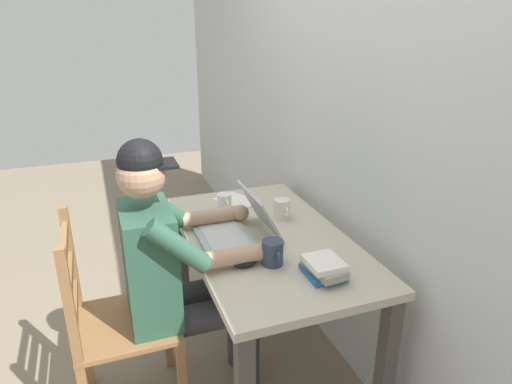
{
  "coord_description": "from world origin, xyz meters",
  "views": [
    {
      "loc": [
        1.71,
        -0.67,
        1.65
      ],
      "look_at": [
        0.0,
        -0.05,
        0.95
      ],
      "focal_mm": 31.87,
      "sensor_mm": 36.0,
      "label": 1
    }
  ],
  "objects_px": {
    "seated_person": "(175,265)",
    "coffee_mug_white": "(225,203)",
    "book_stack_main": "(324,268)",
    "laptop": "(239,227)",
    "coffee_mug_spare": "(282,209)",
    "coffee_mug_dark": "(273,253)",
    "computer_mouse": "(245,262)",
    "wooden_chair": "(112,323)",
    "desk": "(266,257)"
  },
  "relations": [
    {
      "from": "seated_person",
      "to": "coffee_mug_white",
      "type": "xyz_separation_m",
      "value": [
        -0.35,
        0.32,
        0.1
      ]
    },
    {
      "from": "seated_person",
      "to": "book_stack_main",
      "type": "height_order",
      "value": "seated_person"
    },
    {
      "from": "coffee_mug_white",
      "to": "book_stack_main",
      "type": "distance_m",
      "value": 0.75
    },
    {
      "from": "laptop",
      "to": "coffee_mug_spare",
      "type": "relative_size",
      "value": 2.85
    },
    {
      "from": "coffee_mug_white",
      "to": "coffee_mug_dark",
      "type": "bearing_deg",
      "value": 2.63
    },
    {
      "from": "coffee_mug_dark",
      "to": "book_stack_main",
      "type": "height_order",
      "value": "coffee_mug_dark"
    },
    {
      "from": "seated_person",
      "to": "coffee_mug_spare",
      "type": "height_order",
      "value": "seated_person"
    },
    {
      "from": "computer_mouse",
      "to": "wooden_chair",
      "type": "bearing_deg",
      "value": -111.44
    },
    {
      "from": "wooden_chair",
      "to": "coffee_mug_white",
      "type": "height_order",
      "value": "wooden_chair"
    },
    {
      "from": "laptop",
      "to": "coffee_mug_white",
      "type": "distance_m",
      "value": 0.31
    },
    {
      "from": "wooden_chair",
      "to": "coffee_mug_dark",
      "type": "distance_m",
      "value": 0.75
    },
    {
      "from": "seated_person",
      "to": "coffee_mug_spare",
      "type": "distance_m",
      "value": 0.6
    },
    {
      "from": "book_stack_main",
      "to": "coffee_mug_white",
      "type": "bearing_deg",
      "value": -166.59
    },
    {
      "from": "laptop",
      "to": "computer_mouse",
      "type": "distance_m",
      "value": 0.26
    },
    {
      "from": "wooden_chair",
      "to": "coffee_mug_spare",
      "type": "bearing_deg",
      "value": 101.56
    },
    {
      "from": "coffee_mug_white",
      "to": "coffee_mug_dark",
      "type": "height_order",
      "value": "coffee_mug_dark"
    },
    {
      "from": "desk",
      "to": "coffee_mug_dark",
      "type": "height_order",
      "value": "coffee_mug_dark"
    },
    {
      "from": "desk",
      "to": "laptop",
      "type": "bearing_deg",
      "value": -104.42
    },
    {
      "from": "wooden_chair",
      "to": "coffee_mug_white",
      "type": "xyz_separation_m",
      "value": [
        -0.35,
        0.6,
        0.33
      ]
    },
    {
      "from": "seated_person",
      "to": "laptop",
      "type": "xyz_separation_m",
      "value": [
        -0.05,
        0.3,
        0.11
      ]
    },
    {
      "from": "desk",
      "to": "computer_mouse",
      "type": "bearing_deg",
      "value": -38.55
    },
    {
      "from": "desk",
      "to": "book_stack_main",
      "type": "relative_size",
      "value": 6.39
    },
    {
      "from": "coffee_mug_dark",
      "to": "coffee_mug_spare",
      "type": "bearing_deg",
      "value": 152.2
    },
    {
      "from": "wooden_chair",
      "to": "seated_person",
      "type": "bearing_deg",
      "value": 90.0
    },
    {
      "from": "desk",
      "to": "laptop",
      "type": "distance_m",
      "value": 0.2
    },
    {
      "from": "desk",
      "to": "coffee_mug_dark",
      "type": "xyz_separation_m",
      "value": [
        0.24,
        -0.07,
        0.16
      ]
    },
    {
      "from": "coffee_mug_dark",
      "to": "book_stack_main",
      "type": "xyz_separation_m",
      "value": [
        0.15,
        0.15,
        -0.01
      ]
    },
    {
      "from": "seated_person",
      "to": "desk",
      "type": "bearing_deg",
      "value": 92.18
    },
    {
      "from": "computer_mouse",
      "to": "coffee_mug_dark",
      "type": "relative_size",
      "value": 0.81
    },
    {
      "from": "desk",
      "to": "coffee_mug_white",
      "type": "distance_m",
      "value": 0.38
    },
    {
      "from": "computer_mouse",
      "to": "book_stack_main",
      "type": "xyz_separation_m",
      "value": [
        0.17,
        0.26,
        0.02
      ]
    },
    {
      "from": "wooden_chair",
      "to": "book_stack_main",
      "type": "relative_size",
      "value": 4.89
    },
    {
      "from": "desk",
      "to": "wooden_chair",
      "type": "relative_size",
      "value": 1.31
    },
    {
      "from": "wooden_chair",
      "to": "book_stack_main",
      "type": "distance_m",
      "value": 0.92
    },
    {
      "from": "coffee_mug_spare",
      "to": "book_stack_main",
      "type": "relative_size",
      "value": 0.62
    },
    {
      "from": "computer_mouse",
      "to": "book_stack_main",
      "type": "distance_m",
      "value": 0.31
    },
    {
      "from": "coffee_mug_dark",
      "to": "book_stack_main",
      "type": "distance_m",
      "value": 0.21
    },
    {
      "from": "wooden_chair",
      "to": "coffee_mug_white",
      "type": "distance_m",
      "value": 0.77
    },
    {
      "from": "coffee_mug_white",
      "to": "computer_mouse",
      "type": "bearing_deg",
      "value": -8.36
    },
    {
      "from": "coffee_mug_white",
      "to": "coffee_mug_spare",
      "type": "distance_m",
      "value": 0.3
    },
    {
      "from": "desk",
      "to": "coffee_mug_spare",
      "type": "xyz_separation_m",
      "value": [
        -0.16,
        0.14,
        0.16
      ]
    },
    {
      "from": "seated_person",
      "to": "coffee_mug_spare",
      "type": "xyz_separation_m",
      "value": [
        -0.17,
        0.56,
        0.1
      ]
    },
    {
      "from": "coffee_mug_white",
      "to": "book_stack_main",
      "type": "height_order",
      "value": "coffee_mug_white"
    },
    {
      "from": "desk",
      "to": "wooden_chair",
      "type": "distance_m",
      "value": 0.72
    },
    {
      "from": "laptop",
      "to": "coffee_mug_white",
      "type": "relative_size",
      "value": 3.07
    },
    {
      "from": "desk",
      "to": "wooden_chair",
      "type": "bearing_deg",
      "value": -88.69
    },
    {
      "from": "coffee_mug_white",
      "to": "coffee_mug_dark",
      "type": "xyz_separation_m",
      "value": [
        0.58,
        0.03,
        0.01
      ]
    },
    {
      "from": "laptop",
      "to": "computer_mouse",
      "type": "xyz_separation_m",
      "value": [
        0.25,
        -0.06,
        -0.03
      ]
    },
    {
      "from": "coffee_mug_spare",
      "to": "book_stack_main",
      "type": "xyz_separation_m",
      "value": [
        0.55,
        -0.06,
        -0.01
      ]
    },
    {
      "from": "desk",
      "to": "laptop",
      "type": "height_order",
      "value": "laptop"
    }
  ]
}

